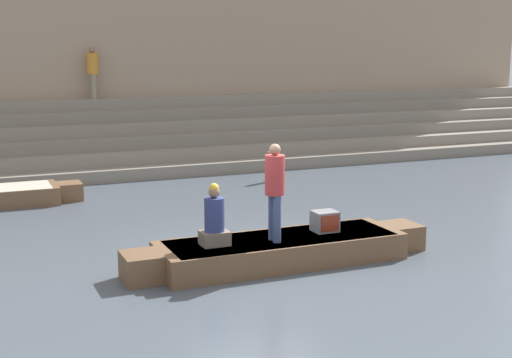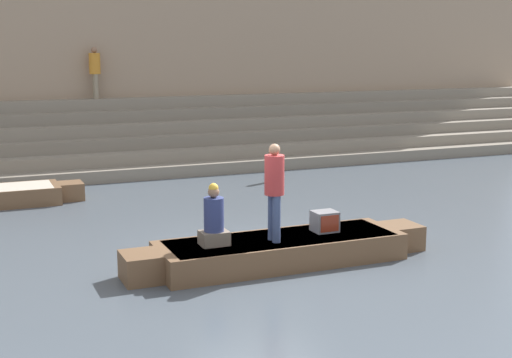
{
  "view_description": "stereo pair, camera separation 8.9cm",
  "coord_description": "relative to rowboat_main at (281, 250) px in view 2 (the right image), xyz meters",
  "views": [
    {
      "loc": [
        -5.25,
        -12.12,
        4.01
      ],
      "look_at": [
        0.19,
        0.67,
        1.39
      ],
      "focal_mm": 50.0,
      "sensor_mm": 36.0,
      "label": 1
    },
    {
      "loc": [
        -5.17,
        -12.16,
        4.01
      ],
      "look_at": [
        0.19,
        0.67,
        1.39
      ],
      "focal_mm": 50.0,
      "sensor_mm": 36.0,
      "label": 2
    }
  ],
  "objects": [
    {
      "name": "ground_plane",
      "position": [
        -0.19,
        0.53,
        -0.26
      ],
      "size": [
        120.0,
        120.0,
        0.0
      ],
      "primitive_type": "plane",
      "color": "#4C5660"
    },
    {
      "name": "ghat_steps",
      "position": [
        -0.19,
        11.44,
        0.55
      ],
      "size": [
        36.0,
        3.73,
        2.25
      ],
      "color": "gray",
      "rests_on": "ground"
    },
    {
      "name": "back_wall",
      "position": [
        -0.19,
        13.38,
        3.99
      ],
      "size": [
        34.2,
        1.28,
        8.56
      ],
      "color": "tan",
      "rests_on": "ground"
    },
    {
      "name": "rowboat_main",
      "position": [
        0.0,
        0.0,
        0.0
      ],
      "size": [
        5.96,
        1.54,
        0.49
      ],
      "rotation": [
        0.0,
        0.0,
        -0.04
      ],
      "color": "brown",
      "rests_on": "ground"
    },
    {
      "name": "person_standing",
      "position": [
        -0.21,
        -0.16,
        1.26
      ],
      "size": [
        0.36,
        0.36,
        1.79
      ],
      "rotation": [
        0.0,
        0.0,
        0.18
      ],
      "color": "#3D4C75",
      "rests_on": "rowboat_main"
    },
    {
      "name": "person_rowing",
      "position": [
        -1.31,
        0.02,
        0.68
      ],
      "size": [
        0.5,
        0.39,
        1.13
      ],
      "rotation": [
        0.0,
        0.0,
        0.21
      ],
      "color": "#756656",
      "rests_on": "rowboat_main"
    },
    {
      "name": "tv_set",
      "position": [
        0.96,
        0.09,
        0.43
      ],
      "size": [
        0.46,
        0.41,
        0.39
      ],
      "rotation": [
        0.0,
        0.0,
        -0.08
      ],
      "color": "slate",
      "rests_on": "rowboat_main"
    },
    {
      "name": "mooring_post",
      "position": [
        3.12,
        7.46,
        0.19
      ],
      "size": [
        0.19,
        0.19,
        0.9
      ],
      "primitive_type": "cylinder",
      "color": "brown",
      "rests_on": "ground"
    },
    {
      "name": "person_on_steps",
      "position": [
        -1.08,
        12.48,
        2.96
      ],
      "size": [
        0.37,
        0.37,
        1.7
      ],
      "rotation": [
        0.0,
        0.0,
        1.09
      ],
      "color": "gray",
      "rests_on": "ghat_steps"
    }
  ]
}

